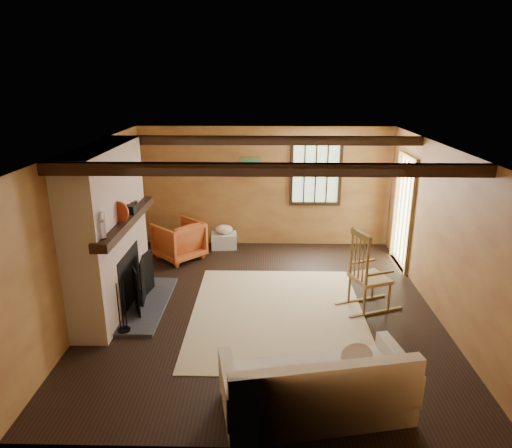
{
  "coord_description": "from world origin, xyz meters",
  "views": [
    {
      "loc": [
        0.02,
        -6.15,
        3.3
      ],
      "look_at": [
        -0.13,
        0.4,
        1.18
      ],
      "focal_mm": 32.0,
      "sensor_mm": 36.0,
      "label": 1
    }
  ],
  "objects_px": {
    "rocking_chair": "(368,276)",
    "laundry_basket": "(224,241)",
    "sofa": "(318,390)",
    "fireplace": "(110,237)",
    "armchair": "(179,240)"
  },
  "relations": [
    {
      "from": "rocking_chair",
      "to": "laundry_basket",
      "type": "relative_size",
      "value": 2.46
    },
    {
      "from": "rocking_chair",
      "to": "laundry_basket",
      "type": "bearing_deg",
      "value": 22.38
    },
    {
      "from": "rocking_chair",
      "to": "laundry_basket",
      "type": "height_order",
      "value": "rocking_chair"
    },
    {
      "from": "rocking_chair",
      "to": "laundry_basket",
      "type": "distance_m",
      "value": 3.43
    },
    {
      "from": "rocking_chair",
      "to": "sofa",
      "type": "xyz_separation_m",
      "value": [
        -0.97,
        -2.27,
        -0.24
      ]
    },
    {
      "from": "fireplace",
      "to": "armchair",
      "type": "xyz_separation_m",
      "value": [
        0.61,
        1.9,
        -0.74
      ]
    },
    {
      "from": "rocking_chair",
      "to": "armchair",
      "type": "distance_m",
      "value": 3.67
    },
    {
      "from": "rocking_chair",
      "to": "laundry_basket",
      "type": "xyz_separation_m",
      "value": [
        -2.34,
        2.48,
        -0.37
      ]
    },
    {
      "from": "armchair",
      "to": "sofa",
      "type": "bearing_deg",
      "value": 71.19
    },
    {
      "from": "fireplace",
      "to": "armchair",
      "type": "bearing_deg",
      "value": 72.27
    },
    {
      "from": "rocking_chair",
      "to": "sofa",
      "type": "height_order",
      "value": "rocking_chair"
    },
    {
      "from": "sofa",
      "to": "laundry_basket",
      "type": "distance_m",
      "value": 4.95
    },
    {
      "from": "fireplace",
      "to": "laundry_basket",
      "type": "height_order",
      "value": "fireplace"
    },
    {
      "from": "rocking_chair",
      "to": "sofa",
      "type": "bearing_deg",
      "value": 135.92
    },
    {
      "from": "sofa",
      "to": "laundry_basket",
      "type": "bearing_deg",
      "value": 95.1
    }
  ]
}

